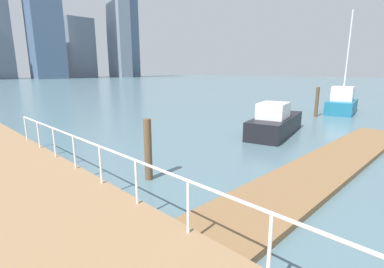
% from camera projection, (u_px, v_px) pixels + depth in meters
% --- Properties ---
extents(ground_plane, '(300.00, 300.00, 0.00)m').
position_uv_depth(ground_plane, '(100.00, 139.00, 14.33)').
color(ground_plane, slate).
extents(floating_dock, '(15.23, 2.00, 0.18)m').
position_uv_depth(floating_dock, '(332.00, 163.00, 10.35)').
color(floating_dock, olive).
rests_on(floating_dock, ground_plane).
extents(boardwalk_railing, '(0.06, 25.54, 1.08)m').
position_uv_depth(boardwalk_railing, '(334.00, 254.00, 3.42)').
color(boardwalk_railing, white).
rests_on(boardwalk_railing, boardwalk).
extents(dock_piling_1, '(0.25, 0.25, 2.21)m').
position_uv_depth(dock_piling_1, '(317.00, 102.00, 21.07)').
color(dock_piling_1, brown).
rests_on(dock_piling_1, ground_plane).
extents(dock_piling_2, '(0.25, 0.25, 1.97)m').
position_uv_depth(dock_piling_2, '(148.00, 150.00, 8.83)').
color(dock_piling_2, brown).
rests_on(dock_piling_2, ground_plane).
extents(moored_boat_1, '(4.94, 2.74, 7.94)m').
position_uv_depth(moored_boat_1, '(342.00, 103.00, 22.84)').
color(moored_boat_1, '#1E6B8C').
rests_on(moored_boat_1, ground_plane).
extents(moored_boat_2, '(5.74, 2.96, 1.78)m').
position_uv_depth(moored_boat_2, '(275.00, 123.00, 15.30)').
color(moored_boat_2, black).
rests_on(moored_boat_2, ground_plane).
extents(skyline_tower_5, '(12.87, 12.08, 27.61)m').
position_uv_depth(skyline_tower_5, '(78.00, 48.00, 136.73)').
color(skyline_tower_5, slate).
rests_on(skyline_tower_5, ground_plane).
extents(skyline_tower_6, '(6.90, 13.98, 60.72)m').
position_uv_depth(skyline_tower_6, '(117.00, 13.00, 136.09)').
color(skyline_tower_6, gray).
rests_on(skyline_tower_6, ground_plane).
extents(skyline_tower_7, '(9.59, 11.39, 47.81)m').
position_uv_depth(skyline_tower_7, '(126.00, 31.00, 151.09)').
color(skyline_tower_7, slate).
rests_on(skyline_tower_7, ground_plane).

